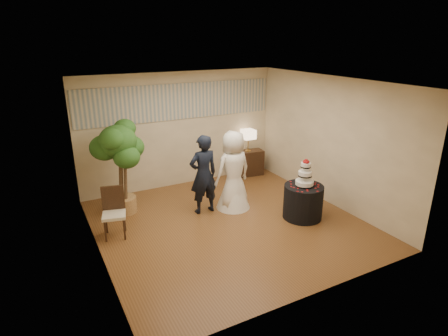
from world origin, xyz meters
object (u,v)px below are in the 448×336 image
cake_table (303,202)px  side_chair (114,213)px  groom (203,174)px  console (248,163)px  wedding_cake (305,172)px  ficus_tree (120,168)px  bride (233,170)px  table_lamp (248,140)px

cake_table → side_chair: 3.75m
groom → console: 2.55m
wedding_cake → side_chair: bearing=164.1°
side_chair → groom: bearing=19.9°
cake_table → wedding_cake: wedding_cake is taller
wedding_cake → ficus_tree: size_ratio=0.29×
bride → ficus_tree: bearing=-29.0°
groom → wedding_cake: bearing=143.2°
ficus_tree → side_chair: (-0.40, -0.96, -0.53)m
bride → console: (1.35, 1.59, -0.52)m
wedding_cake → console: 2.79m
table_lamp → ficus_tree: bearing=-168.6°
cake_table → table_lamp: bearing=83.3°
cake_table → side_chair: side_chair is taller
cake_table → console: size_ratio=0.98×
ficus_tree → side_chair: size_ratio=2.12×
ficus_tree → side_chair: ficus_tree is taller
console → ficus_tree: 3.66m
groom → ficus_tree: 1.72m
groom → side_chair: 1.96m
wedding_cake → ficus_tree: ficus_tree is taller
console → groom: bearing=-136.2°
cake_table → wedding_cake: (-0.00, 0.00, 0.64)m
groom → wedding_cake: groom is taller
groom → ficus_tree: (-1.52, 0.78, 0.16)m
cake_table → table_lamp: 2.78m
cake_table → ficus_tree: size_ratio=0.40×
side_chair → cake_table: bearing=-1.3°
groom → cake_table: (1.69, -1.21, -0.50)m
wedding_cake → side_chair: wedding_cake is taller
cake_table → table_lamp: (0.32, 2.70, 0.62)m
groom → cake_table: groom is taller
console → ficus_tree: (-3.53, -0.71, 0.67)m
bride → side_chair: (-2.58, -0.07, -0.39)m
groom → wedding_cake: (1.69, -1.21, 0.14)m
table_lamp → groom: bearing=-143.4°
console → ficus_tree: ficus_tree is taller
wedding_cake → console: (0.32, 2.70, -0.65)m
groom → console: groom is taller
cake_table → console: cake_table is taller
groom → wedding_cake: size_ratio=2.95×
bride → cake_table: bride is taller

